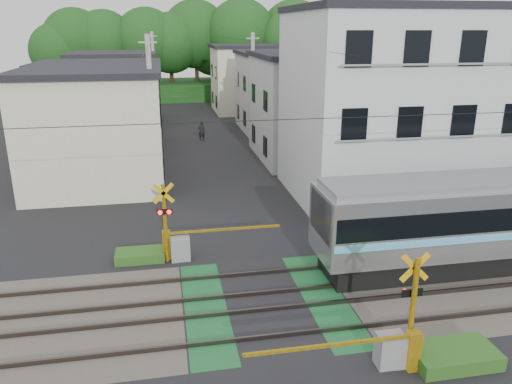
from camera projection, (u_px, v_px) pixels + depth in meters
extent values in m
plane|color=black|center=(266.00, 303.00, 15.79)|extent=(120.00, 120.00, 0.00)
cube|color=#47423A|center=(266.00, 303.00, 15.79)|extent=(120.00, 6.00, 0.00)
cube|color=black|center=(266.00, 303.00, 15.79)|extent=(5.20, 120.00, 0.00)
cube|color=#145126|center=(206.00, 308.00, 15.46)|extent=(1.30, 6.00, 0.00)
cube|color=#145126|center=(323.00, 297.00, 16.12)|extent=(1.30, 6.00, 0.00)
cube|color=#3F3833|center=(279.00, 335.00, 14.00)|extent=(120.00, 0.08, 0.14)
cube|color=#3F3833|center=(269.00, 309.00, 15.30)|extent=(120.00, 0.08, 0.14)
cube|color=#3F3833|center=(263.00, 293.00, 16.24)|extent=(120.00, 0.08, 0.14)
cube|color=#3F3833|center=(255.00, 273.00, 17.54)|extent=(120.00, 0.08, 0.14)
cube|color=black|center=(384.00, 266.00, 17.62)|extent=(2.16, 1.98, 0.54)
cube|color=black|center=(322.00, 216.00, 16.56)|extent=(0.10, 2.17, 1.41)
cylinder|color=#ECAB0C|center=(412.00, 312.00, 12.49)|extent=(0.14, 0.14, 3.00)
cube|color=#ECAB0C|center=(415.00, 267.00, 12.21)|extent=(0.77, 0.05, 0.77)
cube|color=#ECAB0C|center=(415.00, 267.00, 12.21)|extent=(0.77, 0.05, 0.77)
cube|color=black|center=(412.00, 293.00, 12.42)|extent=(0.55, 0.05, 0.20)
sphere|color=#FF0C07|center=(405.00, 292.00, 12.45)|extent=(0.16, 0.16, 0.16)
sphere|color=#FF0C07|center=(417.00, 291.00, 12.51)|extent=(0.16, 0.16, 0.16)
cube|color=gray|center=(390.00, 350.00, 12.73)|extent=(0.70, 0.50, 0.90)
cube|color=#ECAB0C|center=(413.00, 351.00, 12.55)|extent=(0.30, 0.30, 1.10)
cube|color=#ECAB0C|center=(329.00, 345.00, 12.02)|extent=(4.20, 0.08, 0.08)
cylinder|color=#ECAB0C|center=(165.00, 224.00, 18.16)|extent=(0.14, 0.14, 3.00)
cube|color=#ECAB0C|center=(163.00, 193.00, 17.69)|extent=(0.77, 0.05, 0.77)
cube|color=#ECAB0C|center=(163.00, 193.00, 17.69)|extent=(0.77, 0.05, 0.77)
cube|color=black|center=(165.00, 212.00, 17.91)|extent=(0.55, 0.05, 0.20)
sphere|color=#FF0C07|center=(160.00, 213.00, 17.82)|extent=(0.16, 0.16, 0.16)
sphere|color=#FF0C07|center=(169.00, 212.00, 17.88)|extent=(0.16, 0.16, 0.16)
cube|color=gray|center=(180.00, 249.00, 18.57)|extent=(0.70, 0.50, 0.90)
cube|color=#ECAB0C|center=(167.00, 245.00, 18.69)|extent=(0.30, 0.30, 1.10)
cube|color=#ECAB0C|center=(226.00, 229.00, 18.94)|extent=(4.20, 0.08, 0.08)
cube|color=silver|center=(395.00, 108.00, 24.74)|extent=(10.00, 8.00, 9.00)
cube|color=black|center=(404.00, 8.00, 23.29)|extent=(10.20, 8.16, 0.30)
cube|color=black|center=(350.00, 195.00, 21.27)|extent=(1.10, 0.06, 1.40)
cube|color=black|center=(403.00, 192.00, 21.70)|extent=(1.10, 0.06, 1.40)
cube|color=black|center=(455.00, 189.00, 22.13)|extent=(1.10, 0.06, 1.40)
cube|color=black|center=(504.00, 185.00, 22.56)|extent=(1.10, 0.06, 1.40)
cube|color=gray|center=(431.00, 205.00, 21.90)|extent=(9.00, 0.06, 0.08)
cube|color=black|center=(354.00, 125.00, 20.33)|extent=(1.10, 0.06, 1.40)
cube|color=black|center=(410.00, 123.00, 20.76)|extent=(1.10, 0.06, 1.40)
cube|color=black|center=(463.00, 121.00, 21.19)|extent=(1.10, 0.06, 1.40)
cube|color=gray|center=(439.00, 137.00, 20.96)|extent=(9.00, 0.06, 0.08)
cube|color=black|center=(359.00, 49.00, 19.39)|extent=(1.10, 0.06, 1.40)
cube|color=black|center=(417.00, 49.00, 19.82)|extent=(1.10, 0.06, 1.40)
cube|color=black|center=(473.00, 48.00, 20.25)|extent=(1.10, 0.06, 1.40)
cube|color=gray|center=(447.00, 64.00, 20.02)|extent=(9.00, 0.06, 0.08)
cube|color=beige|center=(95.00, 131.00, 26.78)|extent=(7.00, 7.00, 6.00)
cube|color=black|center=(89.00, 71.00, 25.80)|extent=(7.35, 7.35, 0.30)
cube|color=black|center=(164.00, 167.00, 26.30)|extent=(0.06, 1.00, 1.20)
cube|color=black|center=(163.00, 152.00, 29.57)|extent=(0.06, 1.00, 1.20)
cube|color=black|center=(161.00, 114.00, 25.42)|extent=(0.06, 1.00, 1.20)
cube|color=black|center=(160.00, 104.00, 28.69)|extent=(0.06, 1.00, 1.20)
cube|color=#B3B6B9|center=(312.00, 108.00, 32.77)|extent=(7.00, 8.00, 6.50)
cube|color=black|center=(314.00, 55.00, 31.71)|extent=(7.35, 8.40, 0.30)
cube|color=black|center=(265.00, 146.00, 30.89)|extent=(0.06, 1.00, 1.20)
cube|color=black|center=(253.00, 134.00, 34.63)|extent=(0.06, 1.00, 1.20)
cube|color=black|center=(265.00, 101.00, 30.02)|extent=(0.06, 1.00, 1.20)
cube|color=black|center=(253.00, 93.00, 33.75)|extent=(0.06, 1.00, 1.20)
cube|color=#C1B388|center=(103.00, 108.00, 35.13)|extent=(8.00, 7.00, 5.80)
cube|color=black|center=(98.00, 64.00, 34.17)|extent=(8.40, 7.35, 0.30)
cube|color=black|center=(162.00, 133.00, 34.70)|extent=(0.06, 1.00, 1.20)
cube|color=black|center=(162.00, 124.00, 37.97)|extent=(0.06, 1.00, 1.20)
cube|color=black|center=(160.00, 93.00, 33.82)|extent=(0.06, 1.00, 1.20)
cube|color=black|center=(160.00, 87.00, 37.09)|extent=(0.06, 1.00, 1.20)
cube|color=#B3B6B9|center=(282.00, 92.00, 42.22)|extent=(7.00, 7.00, 6.20)
cube|color=black|center=(283.00, 53.00, 41.20)|extent=(7.35, 7.35, 0.30)
cube|color=black|center=(245.00, 118.00, 40.53)|extent=(0.06, 1.00, 1.20)
cube|color=black|center=(238.00, 112.00, 43.80)|extent=(0.06, 1.00, 1.20)
cube|color=black|center=(244.00, 83.00, 39.66)|extent=(0.06, 1.00, 1.20)
cube|color=black|center=(238.00, 79.00, 42.92)|extent=(0.06, 1.00, 1.20)
cube|color=#C1B388|center=(116.00, 90.00, 44.46)|extent=(7.00, 8.00, 6.00)
cube|color=black|center=(113.00, 54.00, 43.48)|extent=(7.35, 8.40, 0.30)
cube|color=black|center=(158.00, 112.00, 43.75)|extent=(0.06, 1.00, 1.20)
cube|color=black|center=(158.00, 105.00, 47.48)|extent=(0.06, 1.00, 1.20)
cube|color=black|center=(156.00, 79.00, 42.87)|extent=(0.06, 1.00, 1.20)
cube|color=black|center=(156.00, 75.00, 46.61)|extent=(0.06, 1.00, 1.20)
cube|color=beige|center=(253.00, 80.00, 51.40)|extent=(8.00, 7.00, 6.40)
cube|color=black|center=(253.00, 46.00, 50.35)|extent=(8.40, 7.35, 0.30)
cube|color=black|center=(216.00, 102.00, 49.66)|extent=(0.06, 1.00, 1.20)
cube|color=black|center=(213.00, 97.00, 52.92)|extent=(0.06, 1.00, 1.20)
cube|color=black|center=(216.00, 73.00, 48.78)|extent=(0.06, 1.00, 1.20)
cube|color=black|center=(212.00, 70.00, 52.05)|extent=(0.06, 1.00, 1.20)
cube|color=#1B4918|center=(184.00, 89.00, 62.15)|extent=(40.00, 10.00, 2.00)
cylinder|color=#332114|center=(62.00, 83.00, 57.44)|extent=(0.50, 0.50, 4.47)
sphere|color=#1B4918|center=(58.00, 51.00, 56.32)|extent=(6.26, 6.26, 6.26)
cylinder|color=#332114|center=(79.00, 78.00, 58.57)|extent=(0.50, 0.50, 5.28)
sphere|color=#1B4918|center=(75.00, 41.00, 57.25)|extent=(7.39, 7.39, 7.39)
cylinder|color=#332114|center=(108.00, 78.00, 59.32)|extent=(0.50, 0.50, 5.19)
sphere|color=#1B4918|center=(104.00, 42.00, 58.02)|extent=(7.27, 7.27, 7.27)
cylinder|color=#332114|center=(129.00, 81.00, 60.40)|extent=(0.50, 0.50, 4.30)
sphere|color=#1B4918|center=(126.00, 52.00, 59.32)|extent=(6.01, 6.01, 6.01)
cylinder|color=#332114|center=(149.00, 77.00, 59.70)|extent=(0.50, 0.50, 5.32)
sphere|color=#1B4918|center=(147.00, 40.00, 58.37)|extent=(7.45, 7.45, 7.45)
cylinder|color=#332114|center=(172.00, 78.00, 60.46)|extent=(0.50, 0.50, 5.06)
sphere|color=#1B4918|center=(170.00, 43.00, 59.19)|extent=(7.08, 7.08, 7.08)
cylinder|color=#332114|center=(197.00, 73.00, 62.09)|extent=(0.50, 0.50, 5.82)
sphere|color=#1B4918|center=(195.00, 34.00, 60.64)|extent=(8.14, 8.14, 8.14)
cylinder|color=#332114|center=(213.00, 79.00, 62.89)|extent=(0.50, 0.50, 4.27)
sphere|color=#1B4918|center=(213.00, 51.00, 61.82)|extent=(5.98, 5.98, 5.98)
cylinder|color=#332114|center=(242.00, 74.00, 60.59)|extent=(0.50, 0.50, 5.84)
sphere|color=#1B4918|center=(241.00, 34.00, 59.13)|extent=(8.17, 8.17, 8.17)
cylinder|color=#332114|center=(259.00, 78.00, 64.01)|extent=(0.50, 0.50, 4.34)
sphere|color=#1B4918|center=(259.00, 50.00, 62.92)|extent=(6.08, 6.08, 6.08)
cylinder|color=#332114|center=(289.00, 79.00, 59.41)|extent=(0.50, 0.50, 5.10)
sphere|color=#1B4918|center=(290.00, 43.00, 58.13)|extent=(7.14, 7.14, 7.14)
cylinder|color=#332114|center=(293.00, 74.00, 61.78)|extent=(0.50, 0.50, 5.81)
sphere|color=#1B4918|center=(294.00, 34.00, 60.32)|extent=(8.13, 8.13, 8.13)
cube|color=black|center=(440.00, 115.00, 16.21)|extent=(60.00, 0.02, 0.02)
cylinder|color=#A5A5A0|center=(152.00, 114.00, 26.08)|extent=(0.26, 0.26, 8.00)
cube|color=#A5A5A0|center=(148.00, 42.00, 24.95)|extent=(0.90, 0.08, 0.08)
cylinder|color=#A5A5A0|center=(253.00, 91.00, 35.71)|extent=(0.26, 0.26, 8.00)
cube|color=#A5A5A0|center=(253.00, 38.00, 34.58)|extent=(0.90, 0.08, 0.08)
cylinder|color=#A5A5A0|center=(154.00, 77.00, 45.68)|extent=(0.26, 0.26, 8.00)
cube|color=#A5A5A0|center=(152.00, 36.00, 44.55)|extent=(0.90, 0.08, 0.08)
cube|color=black|center=(151.00, 41.00, 34.82)|extent=(0.02, 42.00, 0.02)
cube|color=black|center=(249.00, 41.00, 36.04)|extent=(0.02, 42.00, 0.02)
imported|color=black|center=(202.00, 131.00, 38.32)|extent=(0.64, 0.51, 1.53)
cube|color=#2D5E1E|center=(454.00, 356.00, 12.92)|extent=(2.20, 1.20, 0.40)
cube|color=#2D5E1E|center=(140.00, 255.00, 18.67)|extent=(1.80, 1.00, 0.36)
cube|color=#2D5E1E|center=(364.00, 246.00, 19.54)|extent=(1.50, 0.90, 0.30)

